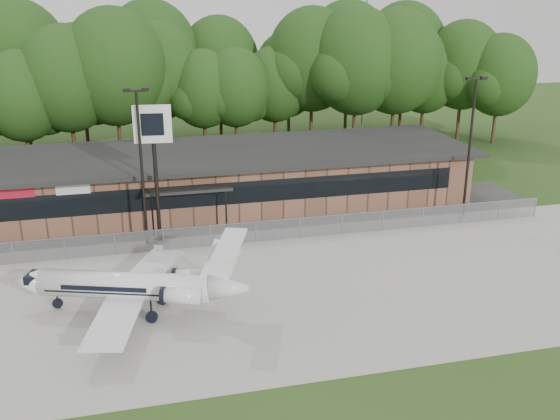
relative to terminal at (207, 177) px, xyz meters
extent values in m
plane|color=#2A4619|center=(0.00, -23.94, -2.18)|extent=(160.00, 160.00, 0.00)
cube|color=#9E9B93|center=(0.00, -15.94, -2.14)|extent=(64.00, 18.00, 0.08)
cube|color=#383835|center=(0.00, -4.44, -2.15)|extent=(50.00, 9.00, 0.06)
cube|color=brown|center=(0.00, 0.06, -0.18)|extent=(40.00, 10.00, 4.00)
cube|color=black|center=(0.00, -4.96, 0.12)|extent=(36.00, 0.08, 1.60)
cube|color=black|center=(0.00, -0.44, 1.97)|extent=(41.00, 11.50, 0.30)
cube|color=black|center=(-2.00, -5.54, 0.82)|extent=(6.00, 1.60, 0.20)
cube|color=red|center=(-13.00, -4.99, 1.22)|extent=(2.20, 0.06, 0.70)
cube|color=silver|center=(-9.50, -4.99, 1.22)|extent=(2.20, 0.06, 0.70)
cube|color=gray|center=(0.00, -8.94, -1.43)|extent=(46.00, 0.03, 1.50)
cube|color=gray|center=(0.00, -8.94, -0.68)|extent=(46.00, 0.04, 0.04)
cylinder|color=gray|center=(22.00, 24.06, 10.32)|extent=(0.20, 0.20, 25.00)
cylinder|color=black|center=(-5.00, -7.44, 2.82)|extent=(0.18, 0.18, 10.00)
cube|color=black|center=(-5.00, -7.44, 7.87)|extent=(1.20, 0.12, 0.12)
cube|color=black|center=(-5.55, -7.44, 7.94)|extent=(0.45, 0.30, 0.22)
cube|color=black|center=(-4.45, -7.44, 7.94)|extent=(0.45, 0.30, 0.22)
cylinder|color=black|center=(18.00, -7.44, 2.82)|extent=(0.18, 0.18, 10.00)
cube|color=black|center=(18.00, -7.44, 7.87)|extent=(1.20, 0.12, 0.12)
cube|color=black|center=(17.45, -7.44, 7.94)|extent=(0.45, 0.30, 0.22)
cube|color=black|center=(18.55, -7.44, 7.94)|extent=(0.45, 0.30, 0.22)
cylinder|color=silver|center=(-6.40, -16.79, -0.68)|extent=(8.80, 4.23, 1.41)
cone|color=silver|center=(-11.40, -15.05, -0.68)|extent=(2.13, 1.91, 1.41)
cone|color=silver|center=(-1.31, -18.56, -0.54)|extent=(2.30, 1.97, 1.41)
cube|color=silver|center=(-6.94, -19.69, -1.07)|extent=(3.57, 5.64, 0.11)
cube|color=silver|center=(-5.03, -14.18, -1.07)|extent=(3.57, 5.64, 0.11)
cylinder|color=silver|center=(-3.76, -18.87, -0.54)|extent=(2.10, 1.39, 0.79)
cylinder|color=silver|center=(-3.04, -16.79, -0.54)|extent=(2.10, 1.39, 0.79)
cube|color=silver|center=(-1.73, -18.41, 0.74)|extent=(2.09, 0.83, 2.66)
cube|color=silver|center=(-1.23, -18.59, 1.84)|extent=(2.42, 4.21, 0.09)
cube|color=black|center=(-10.82, -15.25, -0.43)|extent=(1.18, 1.29, 0.44)
cube|color=black|center=(-4.90, -17.31, -1.87)|extent=(1.36, 2.23, 0.62)
cylinder|color=black|center=(-9.90, -15.57, -1.87)|extent=(0.67, 0.67, 0.19)
cylinder|color=black|center=(-4.14, -7.14, 2.16)|extent=(0.29, 0.29, 8.67)
cube|color=silver|center=(-4.14, -7.14, 5.74)|extent=(2.40, 0.52, 2.38)
cube|color=black|center=(-4.15, -7.28, 5.74)|extent=(1.41, 0.19, 1.41)
camera|label=1|loc=(-5.60, -46.53, 13.40)|focal=40.00mm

